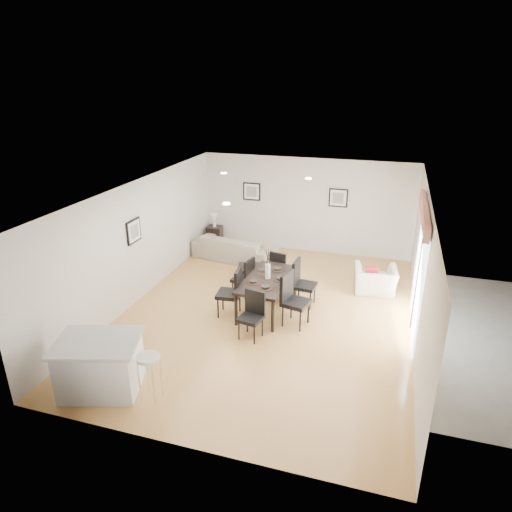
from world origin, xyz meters
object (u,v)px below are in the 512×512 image
(bar_stool, at_px, (148,362))
(dining_chair_wfar, at_px, (246,276))
(dining_chair_efar, at_px, (301,280))
(coffee_table, at_px, (258,274))
(dining_chair_foot, at_px, (280,268))
(sofa, at_px, (235,248))
(dining_chair_wnear, at_px, (233,289))
(dining_table, at_px, (268,281))
(dining_chair_enear, at_px, (292,296))
(dining_chair_head, at_px, (253,312))
(kitchen_island, at_px, (100,365))
(armchair, at_px, (375,280))
(side_table, at_px, (215,235))

(bar_stool, bearing_deg, dining_chair_wfar, 85.36)
(dining_chair_efar, bearing_deg, coffee_table, 59.51)
(dining_chair_foot, bearing_deg, sofa, -26.92)
(dining_chair_wnear, height_order, bar_stool, dining_chair_wnear)
(sofa, relative_size, dining_table, 1.24)
(dining_chair_enear, bearing_deg, dining_chair_wnear, 103.93)
(dining_table, xyz_separation_m, dining_chair_head, (0.02, -1.13, -0.15))
(kitchen_island, relative_size, bar_stool, 1.90)
(armchair, height_order, dining_table, dining_table)
(dining_chair_efar, bearing_deg, armchair, -49.30)
(dining_chair_wnear, bearing_deg, dining_chair_head, 38.19)
(dining_chair_efar, xyz_separation_m, bar_stool, (-1.59, -3.86, 0.10))
(dining_chair_wnear, relative_size, kitchen_island, 0.71)
(dining_chair_enear, relative_size, side_table, 1.98)
(armchair, distance_m, dining_table, 2.73)
(dining_chair_wnear, height_order, kitchen_island, dining_chair_wnear)
(side_table, bearing_deg, bar_stool, -76.28)
(dining_chair_wnear, xyz_separation_m, dining_chair_wfar, (-0.01, 0.88, -0.07))
(armchair, height_order, dining_chair_foot, dining_chair_foot)
(dining_chair_head, relative_size, kitchen_island, 0.62)
(kitchen_island, bearing_deg, dining_chair_wfar, 55.73)
(dining_chair_wnear, distance_m, side_table, 4.46)
(armchair, distance_m, dining_chair_foot, 2.26)
(armchair, bearing_deg, sofa, -21.55)
(armchair, relative_size, dining_chair_foot, 1.01)
(dining_chair_head, distance_m, side_table, 5.36)
(sofa, relative_size, side_table, 4.06)
(dining_chair_head, relative_size, side_table, 1.68)
(armchair, bearing_deg, bar_stool, 50.68)
(dining_chair_efar, distance_m, dining_chair_foot, 0.94)
(dining_chair_wnear, relative_size, dining_chair_head, 1.14)
(dining_chair_wfar, bearing_deg, armchair, 123.66)
(sofa, xyz_separation_m, side_table, (-0.98, 0.94, -0.05))
(dining_chair_enear, distance_m, dining_chair_efar, 0.89)
(dining_table, xyz_separation_m, dining_chair_wfar, (-0.64, 0.44, -0.15))
(dining_chair_wnear, distance_m, dining_chair_foot, 1.69)
(dining_chair_head, bearing_deg, dining_chair_efar, 79.52)
(dining_table, relative_size, side_table, 3.27)
(dining_chair_wfar, bearing_deg, side_table, -135.53)
(kitchen_island, bearing_deg, sofa, 71.46)
(side_table, bearing_deg, dining_chair_head, -60.21)
(sofa, height_order, dining_chair_enear, dining_chair_enear)
(armchair, distance_m, dining_chair_enear, 2.57)
(dining_chair_foot, distance_m, kitchen_island, 4.89)
(dining_chair_enear, height_order, side_table, dining_chair_enear)
(dining_chair_wfar, bearing_deg, coffee_table, -170.34)
(dining_chair_efar, distance_m, side_table, 4.49)
(side_table, bearing_deg, kitchen_island, -83.49)
(dining_chair_wnear, distance_m, dining_chair_head, 0.94)
(dining_table, relative_size, dining_chair_wnear, 1.71)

